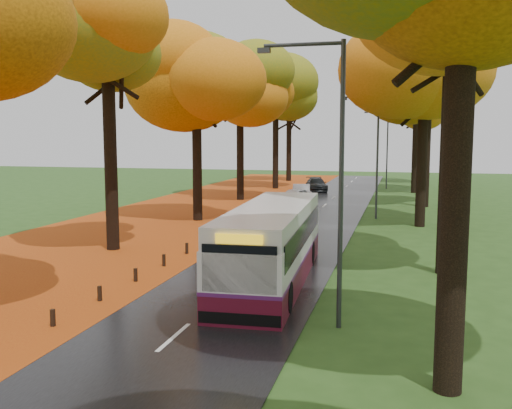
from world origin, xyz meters
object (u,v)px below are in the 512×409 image
at_px(streetlamp_far, 385,143).
at_px(car_white, 294,197).
at_px(streetlamp_mid, 374,147).
at_px(bus, 272,242).
at_px(streetlamp_near, 332,162).
at_px(car_silver, 301,192).
at_px(car_dark, 316,184).

xyz_separation_m(streetlamp_far, car_white, (-6.21, -16.51, -4.00)).
distance_m(streetlamp_mid, bus, 18.10).
relative_size(streetlamp_near, streetlamp_far, 1.00).
bearing_deg(streetlamp_far, bus, -93.92).
distance_m(streetlamp_mid, car_silver, 11.72).
distance_m(bus, car_dark, 35.33).
bearing_deg(streetlamp_near, streetlamp_mid, 90.00).
bearing_deg(car_silver, bus, -91.98).
relative_size(car_silver, car_dark, 0.92).
bearing_deg(car_dark, car_silver, -106.26).
distance_m(streetlamp_mid, car_white, 9.20).
xyz_separation_m(streetlamp_far, bus, (-2.71, -39.61, -3.20)).
distance_m(car_white, car_silver, 3.55).
distance_m(car_silver, car_dark, 8.50).
relative_size(streetlamp_far, car_silver, 1.98).
bearing_deg(bus, car_dark, 92.79).
bearing_deg(streetlamp_far, streetlamp_near, -90.00).
bearing_deg(streetlamp_mid, bus, -98.76).
xyz_separation_m(streetlamp_mid, car_dark, (-6.30, 17.53, -4.03)).
relative_size(streetlamp_near, bus, 0.74).
bearing_deg(car_white, bus, -64.61).
bearing_deg(streetlamp_far, car_dark, -144.66).
bearing_deg(bus, car_silver, 94.63).
distance_m(streetlamp_near, car_white, 28.46).
xyz_separation_m(streetlamp_near, car_dark, (-6.30, 39.53, -4.03)).
distance_m(streetlamp_far, car_white, 18.09).
relative_size(bus, car_white, 2.73).
bearing_deg(car_dark, streetlamp_far, 19.08).
height_order(streetlamp_mid, bus, streetlamp_mid).
xyz_separation_m(bus, car_silver, (-3.59, 26.64, -0.81)).
bearing_deg(streetlamp_near, streetlamp_far, 90.00).
bearing_deg(car_silver, car_dark, 80.35).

